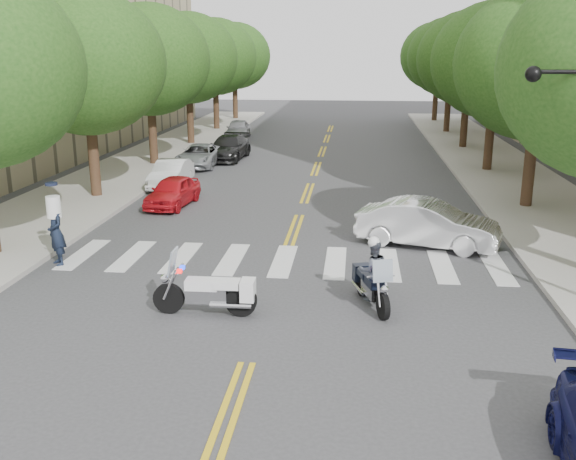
# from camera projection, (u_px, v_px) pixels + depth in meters

# --- Properties ---
(ground) EXTENTS (140.00, 140.00, 0.00)m
(ground) POSITION_uv_depth(u_px,v_px,m) (247.00, 363.00, 12.87)
(ground) COLOR #38383A
(ground) RESTS_ON ground
(sidewalk_left) EXTENTS (5.00, 60.00, 0.15)m
(sidewalk_left) POSITION_uv_depth(u_px,v_px,m) (142.00, 164.00, 34.87)
(sidewalk_left) COLOR #9E9991
(sidewalk_left) RESTS_ON ground
(sidewalk_right) EXTENTS (5.00, 60.00, 0.15)m
(sidewalk_right) POSITION_uv_depth(u_px,v_px,m) (501.00, 171.00, 32.94)
(sidewalk_right) COLOR #9E9991
(sidewalk_right) RESTS_ON ground
(tree_l_1) EXTENTS (6.40, 6.40, 8.45)m
(tree_l_1) POSITION_uv_depth(u_px,v_px,m) (86.00, 63.00, 25.66)
(tree_l_1) COLOR #382316
(tree_l_1) RESTS_ON ground
(tree_l_2) EXTENTS (6.40, 6.40, 8.45)m
(tree_l_2) POSITION_uv_depth(u_px,v_px,m) (149.00, 60.00, 33.32)
(tree_l_2) COLOR #382316
(tree_l_2) RESTS_ON ground
(tree_l_3) EXTENTS (6.40, 6.40, 8.45)m
(tree_l_3) POSITION_uv_depth(u_px,v_px,m) (188.00, 58.00, 40.97)
(tree_l_3) COLOR #382316
(tree_l_3) RESTS_ON ground
(tree_l_4) EXTENTS (6.40, 6.40, 8.45)m
(tree_l_4) POSITION_uv_depth(u_px,v_px,m) (215.00, 57.00, 48.63)
(tree_l_4) COLOR #382316
(tree_l_4) RESTS_ON ground
(tree_l_5) EXTENTS (6.40, 6.40, 8.45)m
(tree_l_5) POSITION_uv_depth(u_px,v_px,m) (234.00, 56.00, 56.29)
(tree_l_5) COLOR #382316
(tree_l_5) RESTS_ON ground
(tree_r_1) EXTENTS (6.40, 6.40, 8.45)m
(tree_r_1) POSITION_uv_depth(u_px,v_px,m) (540.00, 64.00, 23.87)
(tree_r_1) COLOR #382316
(tree_r_1) RESTS_ON ground
(tree_r_2) EXTENTS (6.40, 6.40, 8.45)m
(tree_r_2) POSITION_uv_depth(u_px,v_px,m) (496.00, 61.00, 31.53)
(tree_r_2) COLOR #382316
(tree_r_2) RESTS_ON ground
(tree_r_3) EXTENTS (6.40, 6.40, 8.45)m
(tree_r_3) POSITION_uv_depth(u_px,v_px,m) (469.00, 59.00, 39.19)
(tree_r_3) COLOR #382316
(tree_r_3) RESTS_ON ground
(tree_r_4) EXTENTS (6.40, 6.40, 8.45)m
(tree_r_4) POSITION_uv_depth(u_px,v_px,m) (451.00, 57.00, 46.85)
(tree_r_4) COLOR #382316
(tree_r_4) RESTS_ON ground
(tree_r_5) EXTENTS (6.40, 6.40, 8.45)m
(tree_r_5) POSITION_uv_depth(u_px,v_px,m) (438.00, 56.00, 54.50)
(tree_r_5) COLOR #382316
(tree_r_5) RESTS_ON ground
(motorcycle_police) EXTENTS (0.96, 2.14, 1.78)m
(motorcycle_police) POSITION_uv_depth(u_px,v_px,m) (372.00, 275.00, 15.58)
(motorcycle_police) COLOR black
(motorcycle_police) RESTS_ON ground
(motorcycle_parked) EXTENTS (2.49, 0.55, 1.60)m
(motorcycle_parked) POSITION_uv_depth(u_px,v_px,m) (214.00, 292.00, 15.09)
(motorcycle_parked) COLOR black
(motorcycle_parked) RESTS_ON ground
(officer_standing) EXTENTS (0.83, 0.85, 1.97)m
(officer_standing) POSITION_uv_depth(u_px,v_px,m) (56.00, 232.00, 18.52)
(officer_standing) COLOR black
(officer_standing) RESTS_ON ground
(convertible) EXTENTS (4.72, 2.82, 1.47)m
(convertible) POSITION_uv_depth(u_px,v_px,m) (428.00, 224.00, 20.36)
(convertible) COLOR white
(convertible) RESTS_ON ground
(parked_car_a) EXTENTS (1.75, 3.62, 1.19)m
(parked_car_a) POSITION_uv_depth(u_px,v_px,m) (173.00, 191.00, 25.68)
(parked_car_a) COLOR red
(parked_car_a) RESTS_ON ground
(parked_car_b) EXTENTS (1.35, 3.76, 1.23)m
(parked_car_b) POSITION_uv_depth(u_px,v_px,m) (171.00, 174.00, 29.22)
(parked_car_b) COLOR white
(parked_car_b) RESTS_ON ground
(parked_car_c) EXTENTS (1.97, 4.25, 1.18)m
(parked_car_c) POSITION_uv_depth(u_px,v_px,m) (199.00, 156.00, 34.42)
(parked_car_c) COLOR #94979B
(parked_car_c) RESTS_ON ground
(parked_car_d) EXTENTS (2.17, 4.74, 1.34)m
(parked_car_d) POSITION_uv_depth(u_px,v_px,m) (228.00, 148.00, 36.67)
(parked_car_d) COLOR black
(parked_car_d) RESTS_ON ground
(parked_car_e) EXTENTS (1.86, 3.96, 1.31)m
(parked_car_e) POSITION_uv_depth(u_px,v_px,m) (238.00, 129.00, 45.51)
(parked_car_e) COLOR gray
(parked_car_e) RESTS_ON ground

